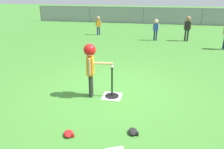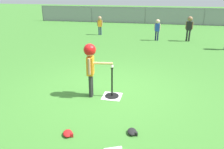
{
  "view_description": "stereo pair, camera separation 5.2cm",
  "coord_description": "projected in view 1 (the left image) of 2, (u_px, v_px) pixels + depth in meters",
  "views": [
    {
      "loc": [
        1.0,
        -4.96,
        2.37
      ],
      "look_at": [
        0.08,
        -0.27,
        0.55
      ],
      "focal_mm": 36.18,
      "sensor_mm": 36.0,
      "label": 1
    },
    {
      "loc": [
        1.05,
        -4.95,
        2.37
      ],
      "look_at": [
        0.08,
        -0.27,
        0.55
      ],
      "focal_mm": 36.18,
      "sensor_mm": 36.0,
      "label": 2
    }
  ],
  "objects": [
    {
      "name": "ground_plane",
      "position": [
        111.0,
        91.0,
        5.57
      ],
      "size": [
        60.0,
        60.0,
        0.0
      ],
      "primitive_type": "plane",
      "color": "#3D7A2D"
    },
    {
      "name": "glove_near_bats",
      "position": [
        133.0,
        132.0,
        3.94
      ],
      "size": [
        0.2,
        0.24,
        0.07
      ],
      "color": "black",
      "rests_on": "ground_plane"
    },
    {
      "name": "fielder_near_left",
      "position": [
        188.0,
        25.0,
        10.65
      ],
      "size": [
        0.33,
        0.23,
        1.17
      ],
      "color": "#262626",
      "rests_on": "ground_plane"
    },
    {
      "name": "baseball_on_tee",
      "position": [
        112.0,
        66.0,
        5.05
      ],
      "size": [
        0.07,
        0.07,
        0.07
      ],
      "primitive_type": "sphere",
      "color": "white",
      "rests_on": "batting_tee"
    },
    {
      "name": "fielder_near_right",
      "position": [
        156.0,
        27.0,
        10.82
      ],
      "size": [
        0.3,
        0.2,
        1.02
      ],
      "color": "#191E4C",
      "rests_on": "ground_plane"
    },
    {
      "name": "home_plate",
      "position": [
        112.0,
        96.0,
        5.31
      ],
      "size": [
        0.44,
        0.44,
        0.01
      ],
      "primitive_type": "cube",
      "color": "white",
      "rests_on": "ground_plane"
    },
    {
      "name": "glove_by_plate",
      "position": [
        69.0,
        134.0,
        3.88
      ],
      "size": [
        0.24,
        0.27,
        0.07
      ],
      "color": "#B21919",
      "rests_on": "ground_plane"
    },
    {
      "name": "fielder_deep_center",
      "position": [
        98.0,
        23.0,
        12.13
      ],
      "size": [
        0.28,
        0.2,
        0.99
      ],
      "color": "#191E4C",
      "rests_on": "ground_plane"
    },
    {
      "name": "batting_tee",
      "position": [
        112.0,
        92.0,
        5.27
      ],
      "size": [
        0.32,
        0.32,
        0.71
      ],
      "color": "black",
      "rests_on": "ground_plane"
    },
    {
      "name": "batter_child",
      "position": [
        90.0,
        60.0,
        5.02
      ],
      "size": [
        0.65,
        0.36,
        1.25
      ],
      "color": "#262626",
      "rests_on": "ground_plane"
    },
    {
      "name": "outfield_fence",
      "position": [
        143.0,
        15.0,
        16.16
      ],
      "size": [
        16.06,
        0.06,
        1.15
      ],
      "color": "slate",
      "rests_on": "ground_plane"
    }
  ]
}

